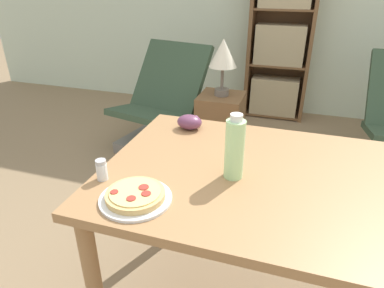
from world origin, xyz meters
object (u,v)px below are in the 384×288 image
at_px(pizza_on_plate, 136,196).
at_px(table_lamp, 223,56).
at_px(lounge_chair_near, 161,117).
at_px(side_table, 220,129).
at_px(grape_bunch, 190,122).
at_px(drink_bottle, 235,148).
at_px(bookshelf, 280,42).
at_px(salt_shaker, 102,170).

distance_m(pizza_on_plate, table_lamp, 1.68).
bearing_deg(lounge_chair_near, side_table, 3.61).
distance_m(side_table, table_lamp, 0.59).
xyz_separation_m(grape_bunch, table_lamp, (-0.10, 1.08, 0.08)).
distance_m(drink_bottle, bookshelf, 2.63).
height_order(salt_shaker, lounge_chair_near, lounge_chair_near).
xyz_separation_m(drink_bottle, lounge_chair_near, (-0.93, 1.52, -0.59)).
relative_size(drink_bottle, table_lamp, 0.57).
bearing_deg(side_table, salt_shaker, -92.10).
height_order(pizza_on_plate, lounge_chair_near, lounge_chair_near).
bearing_deg(bookshelf, table_lamp, -104.96).
bearing_deg(salt_shaker, lounge_chair_near, 106.39).
bearing_deg(bookshelf, salt_shaker, -97.71).
distance_m(drink_bottle, salt_shaker, 0.47).
distance_m(grape_bunch, table_lamp, 1.09).
relative_size(bookshelf, table_lamp, 3.92).
relative_size(lounge_chair_near, bookshelf, 0.53).
height_order(side_table, table_lamp, table_lamp).
height_order(pizza_on_plate, salt_shaker, salt_shaker).
bearing_deg(side_table, table_lamp, 180.00).
relative_size(salt_shaker, side_table, 0.14).
bearing_deg(grape_bunch, bookshelf, 84.46).
bearing_deg(grape_bunch, salt_shaker, -106.99).
xyz_separation_m(bookshelf, table_lamp, (-0.32, -1.20, 0.09)).
bearing_deg(grape_bunch, drink_bottle, -51.62).
relative_size(drink_bottle, side_table, 0.42).
distance_m(salt_shaker, bookshelf, 2.82).
relative_size(grape_bunch, bookshelf, 0.07).
bearing_deg(side_table, drink_bottle, -75.24).
distance_m(lounge_chair_near, table_lamp, 0.81).
height_order(grape_bunch, side_table, grape_bunch).
bearing_deg(drink_bottle, lounge_chair_near, 121.48).
bearing_deg(drink_bottle, bookshelf, 91.28).
xyz_separation_m(salt_shaker, bookshelf, (0.38, 2.79, -0.01)).
distance_m(pizza_on_plate, bookshelf, 2.88).
bearing_deg(salt_shaker, table_lamp, 87.90).
xyz_separation_m(grape_bunch, bookshelf, (0.22, 2.28, -0.01)).
relative_size(lounge_chair_near, table_lamp, 2.07).
height_order(drink_bottle, table_lamp, drink_bottle).
height_order(bookshelf, side_table, bookshelf).
xyz_separation_m(salt_shaker, table_lamp, (0.06, 1.60, 0.07)).
xyz_separation_m(lounge_chair_near, table_lamp, (0.55, -0.09, 0.59)).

